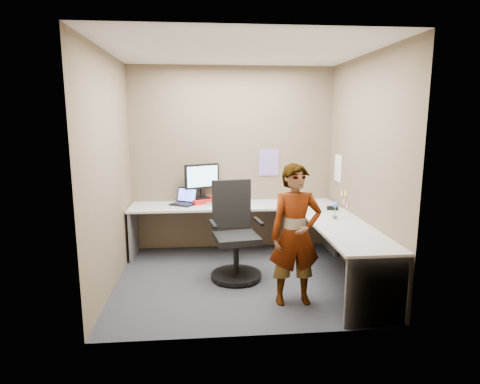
{
  "coord_description": "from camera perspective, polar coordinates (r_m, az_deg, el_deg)",
  "views": [
    {
      "loc": [
        -0.42,
        -4.64,
        1.98
      ],
      "look_at": [
        0.02,
        0.25,
        1.05
      ],
      "focal_mm": 30.0,
      "sensor_mm": 36.0,
      "label": 1
    }
  ],
  "objects": [
    {
      "name": "paper_ream",
      "position": [
        5.89,
        -5.37,
        -1.24
      ],
      "size": [
        0.4,
        0.36,
        0.07
      ],
      "primitive_type": "cube",
      "rotation": [
        0.0,
        0.0,
        0.43
      ],
      "color": "red",
      "rests_on": "desk"
    },
    {
      "name": "sticky_note_a",
      "position": [
        5.63,
        14.79,
        -0.19
      ],
      "size": [
        0.01,
        0.07,
        0.07
      ],
      "primitive_type": "cube",
      "color": "#F2E059",
      "rests_on": "wall_right"
    },
    {
      "name": "office_chair",
      "position": [
        4.98,
        -0.74,
        -6.76
      ],
      "size": [
        0.65,
        0.63,
        1.18
      ],
      "rotation": [
        0.0,
        0.0,
        0.16
      ],
      "color": "black",
      "rests_on": "ground"
    },
    {
      "name": "sticky_note_c",
      "position": [
        5.59,
        14.96,
        -1.83
      ],
      "size": [
        0.01,
        0.07,
        0.07
      ],
      "primitive_type": "cube",
      "color": "pink",
      "rests_on": "wall_right"
    },
    {
      "name": "wall_back",
      "position": [
        5.99,
        -1.1,
        4.68
      ],
      "size": [
        3.0,
        0.0,
        3.0
      ],
      "primitive_type": "plane",
      "rotation": [
        1.57,
        0.0,
        0.0
      ],
      "color": "brown",
      "rests_on": "ground"
    },
    {
      "name": "origami",
      "position": [
        5.67,
        -1.6,
        -1.72
      ],
      "size": [
        0.1,
        0.1,
        0.06
      ],
      "primitive_type": "cone",
      "color": "white",
      "rests_on": "desk"
    },
    {
      "name": "wall_right",
      "position": [
        5.06,
        17.21,
        3.09
      ],
      "size": [
        0.0,
        2.7,
        2.7
      ],
      "primitive_type": "plane",
      "rotation": [
        1.57,
        0.0,
        -1.57
      ],
      "color": "brown",
      "rests_on": "ground"
    },
    {
      "name": "stapler",
      "position": [
        5.57,
        13.03,
        -2.25
      ],
      "size": [
        0.16,
        0.07,
        0.05
      ],
      "primitive_type": "cube",
      "rotation": [
        0.0,
        0.0,
        -0.23
      ],
      "color": "black",
      "rests_on": "desk"
    },
    {
      "name": "ground",
      "position": [
        5.06,
        0.02,
        -12.29
      ],
      "size": [
        3.0,
        3.0,
        0.0
      ],
      "primitive_type": "plane",
      "color": "#242328",
      "rests_on": "ground"
    },
    {
      "name": "trackball_mouse",
      "position": [
        5.73,
        -4.22,
        -1.65
      ],
      "size": [
        0.12,
        0.08,
        0.07
      ],
      "color": "#B7B7BC",
      "rests_on": "desk"
    },
    {
      "name": "flower",
      "position": [
        5.07,
        13.38,
        -2.18
      ],
      "size": [
        0.07,
        0.07,
        0.22
      ],
      "color": "brown",
      "rests_on": "desk"
    },
    {
      "name": "wall_left",
      "position": [
        4.81,
        -18.1,
        2.66
      ],
      "size": [
        0.0,
        2.7,
        2.7
      ],
      "primitive_type": "plane",
      "rotation": [
        1.57,
        0.0,
        1.57
      ],
      "color": "brown",
      "rests_on": "ground"
    },
    {
      "name": "sticky_note_b",
      "position": [
        5.7,
        14.56,
        -1.37
      ],
      "size": [
        0.01,
        0.07,
        0.07
      ],
      "primitive_type": "cube",
      "color": "pink",
      "rests_on": "wall_right"
    },
    {
      "name": "calendar_purple",
      "position": [
        6.05,
        4.13,
        4.24
      ],
      "size": [
        0.3,
        0.01,
        0.4
      ],
      "primitive_type": "cube",
      "color": "#846BB7",
      "rests_on": "wall_back"
    },
    {
      "name": "monitor",
      "position": [
        5.85,
        -5.42,
        1.96
      ],
      "size": [
        0.5,
        0.27,
        0.5
      ],
      "rotation": [
        0.0,
        0.0,
        0.43
      ],
      "color": "black",
      "rests_on": "paper_ream"
    },
    {
      "name": "desk",
      "position": [
        5.29,
        4.38,
        -4.57
      ],
      "size": [
        2.98,
        2.58,
        0.73
      ],
      "color": "#A8A8A8",
      "rests_on": "ground"
    },
    {
      "name": "person",
      "position": [
        4.27,
        7.89,
        -6.08
      ],
      "size": [
        0.56,
        0.38,
        1.51
      ],
      "primitive_type": "imported",
      "rotation": [
        0.0,
        0.0,
        0.04
      ],
      "color": "#999399",
      "rests_on": "ground"
    },
    {
      "name": "calendar_white",
      "position": [
        5.91,
        13.78,
        3.31
      ],
      "size": [
        0.01,
        0.28,
        0.38
      ],
      "primitive_type": "cube",
      "color": "white",
      "rests_on": "wall_right"
    },
    {
      "name": "ceiling",
      "position": [
        4.72,
        0.02,
        19.5
      ],
      "size": [
        3.0,
        3.0,
        0.0
      ],
      "primitive_type": "plane",
      "rotation": [
        3.14,
        0.0,
        0.0
      ],
      "color": "white",
      "rests_on": "wall_back"
    },
    {
      "name": "sticky_note_d",
      "position": [
        5.77,
        14.27,
        -0.2
      ],
      "size": [
        0.01,
        0.07,
        0.07
      ],
      "primitive_type": "cube",
      "color": "#F2E059",
      "rests_on": "wall_right"
    },
    {
      "name": "laptop",
      "position": [
        5.83,
        -7.88,
        -1.16
      ],
      "size": [
        0.42,
        0.4,
        0.23
      ],
      "rotation": [
        0.0,
        0.0,
        -0.53
      ],
      "color": "black",
      "rests_on": "desk"
    }
  ]
}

